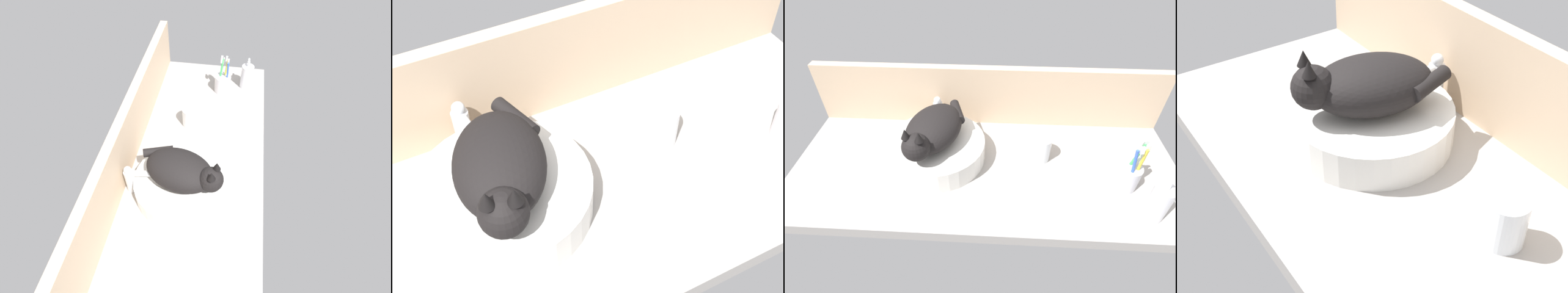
% 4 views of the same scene
% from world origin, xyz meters
% --- Properties ---
extents(ground_plane, '(1.34, 0.56, 0.04)m').
position_xyz_m(ground_plane, '(0.00, 0.00, -0.02)').
color(ground_plane, '#9E9993').
extents(backsplash_panel, '(1.34, 0.04, 0.24)m').
position_xyz_m(backsplash_panel, '(0.00, 0.26, 0.12)').
color(backsplash_panel, '#CCAD8C').
rests_on(backsplash_panel, ground_plane).
extents(sink_basin, '(0.34, 0.34, 0.08)m').
position_xyz_m(sink_basin, '(-0.17, 0.03, 0.04)').
color(sink_basin, silver).
rests_on(sink_basin, ground_plane).
extents(cat, '(0.24, 0.31, 0.14)m').
position_xyz_m(cat, '(-0.17, 0.02, 0.14)').
color(cat, black).
rests_on(cat, sink_basin).
extents(faucet, '(0.04, 0.12, 0.14)m').
position_xyz_m(faucet, '(-0.19, 0.20, 0.07)').
color(faucet, silver).
rests_on(faucet, ground_plane).
extents(soap_dispenser, '(0.06, 0.06, 0.15)m').
position_xyz_m(soap_dispenser, '(0.50, -0.19, 0.06)').
color(soap_dispenser, silver).
rests_on(soap_dispenser, ground_plane).
extents(toothbrush_cup, '(0.08, 0.08, 0.19)m').
position_xyz_m(toothbrush_cup, '(0.45, -0.07, 0.05)').
color(toothbrush_cup, silver).
rests_on(toothbrush_cup, ground_plane).
extents(water_glass, '(0.08, 0.08, 0.09)m').
position_xyz_m(water_glass, '(0.19, 0.05, 0.04)').
color(water_glass, white).
rests_on(water_glass, ground_plane).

